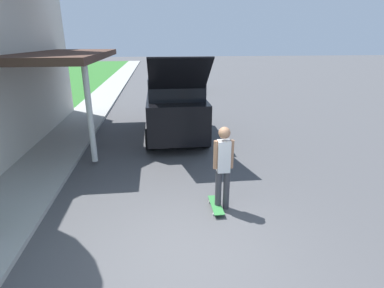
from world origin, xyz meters
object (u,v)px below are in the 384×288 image
(car_down_street, at_px, (185,79))
(skateboard, at_px, (216,205))
(suv_parked, at_px, (175,104))
(skateboarder, at_px, (223,165))

(car_down_street, relative_size, skateboard, 5.24)
(suv_parked, bearing_deg, skateboarder, -82.92)
(suv_parked, bearing_deg, skateboard, -84.26)
(suv_parked, relative_size, skateboard, 6.65)
(suv_parked, relative_size, skateboarder, 2.93)
(skateboarder, relative_size, skateboard, 2.27)
(car_down_street, height_order, skateboarder, skateboarder)
(skateboarder, bearing_deg, car_down_street, 87.36)
(suv_parked, distance_m, car_down_street, 10.74)
(suv_parked, distance_m, skateboard, 5.32)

